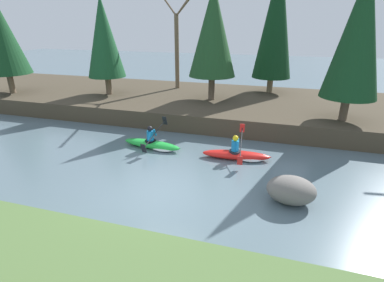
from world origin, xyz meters
name	(u,v)px	position (x,y,z in m)	size (l,w,h in m)	color
ground_plane	(162,191)	(0.00, 0.00, 0.00)	(90.00, 90.00, 0.00)	slate
riverbank_far	(222,105)	(0.00, 9.62, 0.46)	(44.00, 8.43, 0.91)	#473D2D
conifer_tree_far_left	(0,35)	(-13.10, 7.03, 4.39)	(2.81, 2.81, 5.76)	brown
conifer_tree_left	(104,37)	(-7.02, 8.54, 4.30)	(2.26, 2.26, 5.73)	brown
conifer_tree_mid_left	(213,31)	(-0.52, 9.01, 4.67)	(2.62, 2.62, 6.19)	brown
conifer_tree_centre	(276,18)	(2.63, 11.99, 5.33)	(2.38, 2.38, 7.92)	#7A664C
conifer_tree_mid_right	(359,33)	(6.23, 6.90, 4.73)	(2.42, 2.42, 6.60)	brown
bare_tree_upstream	(177,43)	(-3.47, 11.58, 3.88)	(3.48, 3.44, 6.31)	brown
kayaker_lead	(239,155)	(2.01, 3.19, 0.20)	(2.79, 2.07, 1.20)	red
kayaker_middle	(154,144)	(-1.69, 3.23, 0.20)	(2.79, 2.07, 1.20)	green
boulder_midstream	(291,190)	(3.98, 0.56, 0.41)	(1.46, 1.15, 0.83)	slate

